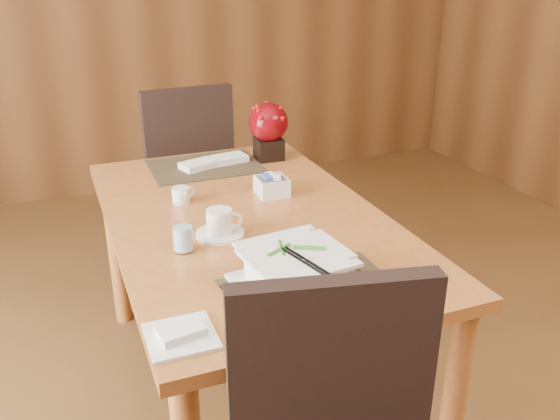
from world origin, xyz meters
name	(u,v)px	position (x,y,z in m)	size (l,w,h in m)	color
dining_table	(248,241)	(0.00, 0.60, 0.65)	(0.90, 1.50, 0.75)	#AB662F
placemat_near	(314,294)	(0.00, 0.05, 0.75)	(0.45, 0.33, 0.01)	black
placemat_far	(205,166)	(0.00, 1.15, 0.75)	(0.45, 0.33, 0.01)	black
soup_setting	(295,272)	(-0.04, 0.09, 0.81)	(0.31, 0.31, 0.12)	white
coffee_cup	(220,225)	(-0.13, 0.49, 0.79)	(0.16, 0.16, 0.09)	white
water_glass	(182,229)	(-0.26, 0.43, 0.82)	(0.06, 0.06, 0.15)	white
creamer_jug	(181,195)	(-0.18, 0.80, 0.78)	(0.08, 0.08, 0.06)	white
sugar_caddy	(272,186)	(0.15, 0.75, 0.78)	(0.11, 0.11, 0.07)	white
berry_decor	(269,128)	(0.29, 1.15, 0.89)	(0.17, 0.17, 0.25)	black
napkins_far	(216,161)	(0.05, 1.15, 0.77)	(0.29, 0.10, 0.03)	white
bread_plate	(181,337)	(-0.37, -0.01, 0.76)	(0.16, 0.16, 0.01)	white
far_chair	(184,168)	(0.03, 1.70, 0.56)	(0.50, 0.50, 1.00)	black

